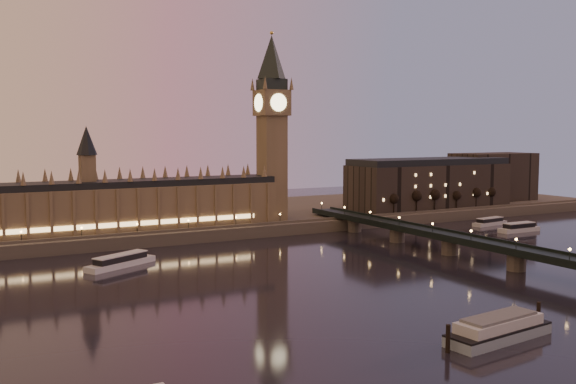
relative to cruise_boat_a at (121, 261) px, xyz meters
name	(u,v)px	position (x,y,z in m)	size (l,w,h in m)	color
ground	(291,287)	(44.90, -63.06, -2.30)	(700.00, 700.00, 0.00)	black
far_embankment	(204,219)	(74.90, 101.94, 0.70)	(560.00, 130.00, 6.00)	#423D35
palace_of_westminster	(101,200)	(4.77, 57.93, 19.41)	(180.00, 26.62, 52.00)	brown
big_ben	(272,116)	(98.88, 57.93, 61.66)	(17.68, 17.68, 104.00)	brown
westminster_bridge	(480,249)	(136.51, -63.06, 3.22)	(13.20, 260.00, 15.30)	black
city_block	(451,181)	(239.83, 67.87, 19.94)	(155.00, 45.00, 34.00)	black
bare_tree_0	(392,199)	(173.40, 45.94, 12.78)	(5.98, 5.98, 12.16)	black
bare_tree_1	(414,198)	(190.06, 45.94, 12.78)	(5.98, 5.98, 12.16)	black
bare_tree_2	(435,196)	(206.73, 45.94, 12.78)	(5.98, 5.98, 12.16)	black
bare_tree_3	(455,195)	(223.40, 45.94, 12.78)	(5.98, 5.98, 12.16)	black
bare_tree_4	(475,194)	(240.06, 45.94, 12.78)	(5.98, 5.98, 12.16)	black
bare_tree_5	(494,193)	(256.73, 45.94, 12.78)	(5.98, 5.98, 12.16)	black
cruise_boat_a	(121,261)	(0.00, 0.00, 0.00)	(31.95, 21.90, 5.21)	silver
cruise_boat_b	(490,222)	(221.54, 14.40, -0.27)	(25.49, 9.26, 4.60)	silver
cruise_boat_c	(519,228)	(217.14, -11.41, -0.03)	(25.75, 7.07, 5.14)	silver
moored_barge	(499,329)	(65.41, -140.86, 0.70)	(38.54, 13.10, 7.11)	#8094A3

